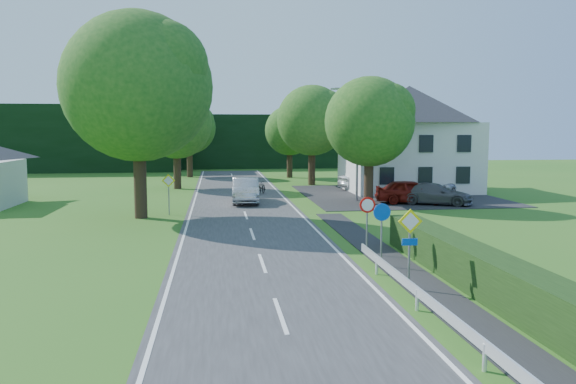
{
  "coord_description": "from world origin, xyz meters",
  "views": [
    {
      "loc": [
        -1.66,
        -8.65,
        5.04
      ],
      "look_at": [
        1.68,
        17.55,
        2.1
      ],
      "focal_mm": 35.0,
      "sensor_mm": 36.0,
      "label": 1
    }
  ],
  "objects": [
    {
      "name": "line_centre",
      "position": [
        0.0,
        20.0,
        0.04
      ],
      "size": [
        0.12,
        80.0,
        0.01
      ],
      "primitive_type": null,
      "color": "white",
      "rests_on": "road"
    },
    {
      "name": "moving_car",
      "position": [
        0.3,
        29.79,
        0.88
      ],
      "size": [
        1.99,
        5.17,
        1.68
      ],
      "primitive_type": "imported",
      "rotation": [
        0.0,
        0.0,
        -0.04
      ],
      "color": "#AFAEB3",
      "rests_on": "road"
    },
    {
      "name": "parasol",
      "position": [
        12.81,
        33.28,
        1.03
      ],
      "size": [
        2.31,
        2.35,
        1.99
      ],
      "primitive_type": "imported",
      "rotation": [
        0.0,
        0.0,
        0.07
      ],
      "color": "red",
      "rests_on": "parking_pad"
    },
    {
      "name": "motorcycle",
      "position": [
        1.8,
        34.71,
        0.57
      ],
      "size": [
        1.32,
        2.16,
        1.07
      ],
      "primitive_type": "imported",
      "rotation": [
        0.0,
        0.0,
        -0.32
      ],
      "color": "black",
      "rests_on": "road"
    },
    {
      "name": "treeline_right",
      "position": [
        8.0,
        66.0,
        3.5
      ],
      "size": [
        30.0,
        5.0,
        7.0
      ],
      "primitive_type": "cube",
      "color": "black",
      "rests_on": "ground"
    },
    {
      "name": "parked_car_grey",
      "position": [
        12.9,
        27.28,
        0.75
      ],
      "size": [
        5.25,
        4.0,
        1.42
      ],
      "primitive_type": "imported",
      "rotation": [
        0.0,
        0.0,
        1.1
      ],
      "color": "#4E4E53",
      "rests_on": "parking_pad"
    },
    {
      "name": "sign_speed_limit",
      "position": [
        4.3,
        12.97,
        1.77
      ],
      "size": [
        0.64,
        0.11,
        2.37
      ],
      "color": "gray",
      "rests_on": "ground"
    },
    {
      "name": "footpath",
      "position": [
        4.95,
        2.0,
        0.02
      ],
      "size": [
        1.5,
        44.0,
        0.04
      ],
      "primitive_type": "cube",
      "color": "black",
      "rests_on": "ground"
    },
    {
      "name": "tree_left_back",
      "position": [
        -4.5,
        52.0,
        4.04
      ],
      "size": [
        6.6,
        6.6,
        8.07
      ],
      "primitive_type": null,
      "color": "#1C5018",
      "rests_on": "ground"
    },
    {
      "name": "parked_car_silver_b",
      "position": [
        17.21,
        33.4,
        0.65
      ],
      "size": [
        4.87,
        3.62,
        1.23
      ],
      "primitive_type": "imported",
      "rotation": [
        0.0,
        0.0,
        1.98
      ],
      "color": "silver",
      "rests_on": "parking_pad"
    },
    {
      "name": "house_white",
      "position": [
        14.0,
        36.0,
        4.41
      ],
      "size": [
        10.6,
        8.4,
        8.6
      ],
      "color": "silver",
      "rests_on": "ground"
    },
    {
      "name": "parked_car_red",
      "position": [
        11.46,
        27.99,
        0.85
      ],
      "size": [
        5.0,
        2.62,
        1.62
      ],
      "primitive_type": "imported",
      "rotation": [
        0.0,
        0.0,
        1.42
      ],
      "color": "maroon",
      "rests_on": "parking_pad"
    },
    {
      "name": "sign_roundabout",
      "position": [
        4.3,
        10.98,
        1.67
      ],
      "size": [
        0.64,
        0.08,
        2.37
      ],
      "color": "gray",
      "rests_on": "ground"
    },
    {
      "name": "line_edge_left",
      "position": [
        -3.25,
        20.0,
        0.04
      ],
      "size": [
        0.12,
        80.0,
        0.01
      ],
      "primitive_type": "cube",
      "color": "white",
      "rests_on": "road"
    },
    {
      "name": "parking_pad",
      "position": [
        12.0,
        33.0,
        0.02
      ],
      "size": [
        14.0,
        16.0,
        0.04
      ],
      "primitive_type": "cube",
      "color": "black",
      "rests_on": "ground"
    },
    {
      "name": "parked_car_silver_a",
      "position": [
        10.89,
        37.0,
        0.83
      ],
      "size": [
        5.05,
        2.83,
        1.58
      ],
      "primitive_type": "imported",
      "rotation": [
        0.0,
        0.0,
        1.83
      ],
      "color": "silver",
      "rests_on": "parking_pad"
    },
    {
      "name": "tree_left_far",
      "position": [
        -5.0,
        40.0,
        4.29
      ],
      "size": [
        7.0,
        7.0,
        8.58
      ],
      "primitive_type": null,
      "color": "#1C5018",
      "rests_on": "ground"
    },
    {
      "name": "tree_right_mid",
      "position": [
        8.5,
        28.0,
        4.29
      ],
      "size": [
        7.0,
        7.0,
        8.58
      ],
      "primitive_type": null,
      "color": "#1C5018",
      "rests_on": "ground"
    },
    {
      "name": "sign_priority_left",
      "position": [
        -4.5,
        24.98,
        1.72
      ],
      "size": [
        0.78,
        0.09,
        2.44
      ],
      "color": "gray",
      "rests_on": "ground"
    },
    {
      "name": "tree_main",
      "position": [
        -6.0,
        24.0,
        5.82
      ],
      "size": [
        9.4,
        9.4,
        11.64
      ],
      "primitive_type": null,
      "color": "#1C5018",
      "rests_on": "ground"
    },
    {
      "name": "tree_right_far",
      "position": [
        7.0,
        42.0,
        4.54
      ],
      "size": [
        7.4,
        7.4,
        9.09
      ],
      "primitive_type": null,
      "color": "#1C5018",
      "rests_on": "ground"
    },
    {
      "name": "streetlight",
      "position": [
        8.06,
        30.0,
        4.46
      ],
      "size": [
        2.03,
        0.18,
        8.0
      ],
      "color": "gray",
      "rests_on": "ground"
    },
    {
      "name": "line_edge_right",
      "position": [
        3.25,
        20.0,
        0.04
      ],
      "size": [
        0.12,
        80.0,
        0.01
      ],
      "primitive_type": "cube",
      "color": "white",
      "rests_on": "road"
    },
    {
      "name": "tree_right_back",
      "position": [
        6.0,
        50.0,
        3.78
      ],
      "size": [
        6.2,
        6.2,
        7.56
      ],
      "primitive_type": null,
      "color": "#1C5018",
      "rests_on": "ground"
    },
    {
      "name": "sign_priority_right",
      "position": [
        4.3,
        7.98,
        1.8
      ],
      "size": [
        0.78,
        0.09,
        2.59
      ],
      "color": "gray",
      "rests_on": "ground"
    },
    {
      "name": "road",
      "position": [
        0.0,
        20.0,
        0.02
      ],
      "size": [
        7.0,
        80.0,
        0.04
      ],
      "primitive_type": "cube",
      "color": "#333335",
      "rests_on": "ground"
    }
  ]
}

